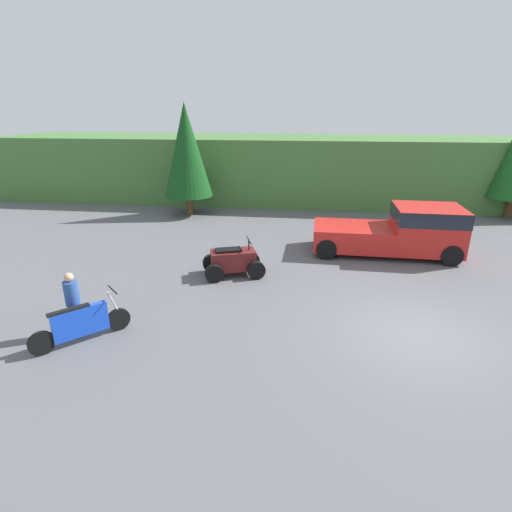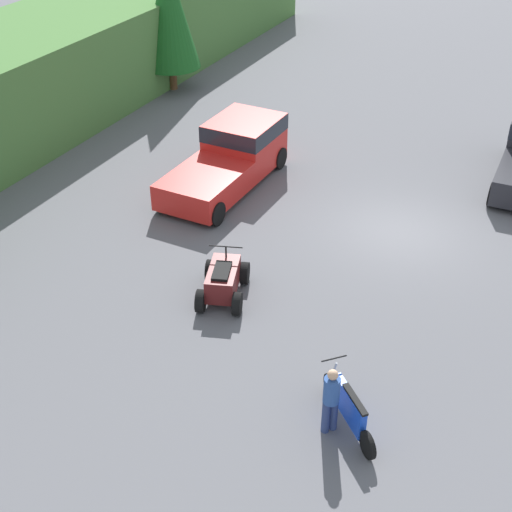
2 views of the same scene
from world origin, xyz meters
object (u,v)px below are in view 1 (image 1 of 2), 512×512
(dirt_bike, at_px, (81,324))
(rider_person, at_px, (73,302))
(quad_atv, at_px, (233,262))
(pickup_truck_red, at_px, (402,229))

(dirt_bike, bearing_deg, rider_person, 90.41)
(quad_atv, height_order, rider_person, rider_person)
(quad_atv, distance_m, rider_person, 5.45)
(pickup_truck_red, xyz_separation_m, rider_person, (-9.46, -7.27, -0.09))
(pickup_truck_red, height_order, quad_atv, pickup_truck_red)
(pickup_truck_red, distance_m, quad_atv, 6.87)
(quad_atv, bearing_deg, dirt_bike, -141.17)
(quad_atv, relative_size, rider_person, 1.36)
(dirt_bike, bearing_deg, pickup_truck_red, -5.55)
(pickup_truck_red, distance_m, dirt_bike, 11.89)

